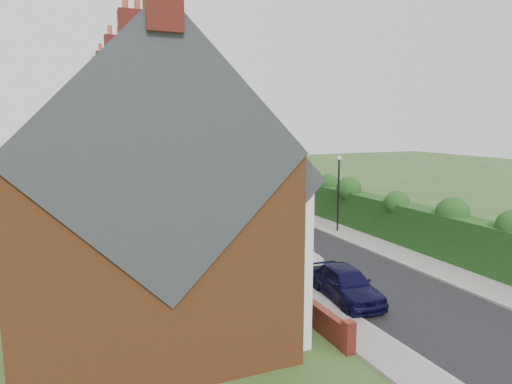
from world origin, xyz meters
TOP-DOWN VIEW (x-y plane):
  - ground at (0.00, 0.00)m, footprint 140.00×140.00m
  - road at (-0.50, 11.00)m, footprint 6.00×58.00m
  - pavement_hedge_side at (3.60, 11.00)m, footprint 2.20×58.00m
  - pavement_house_side at (-4.35, 11.00)m, footprint 1.70×58.00m
  - kerb_hedge_side at (2.55, 11.00)m, footprint 0.18×58.00m
  - kerb_house_side at (-3.55, 11.00)m, footprint 0.18×58.00m
  - hedge at (5.40, 11.00)m, footprint 2.10×58.00m
  - terrace_row at (-10.87, 9.98)m, footprint 9.05×40.50m
  - garden_wall_row at (-5.35, 10.00)m, footprint 0.35×40.35m
  - lamppost at (3.40, 4.00)m, footprint 0.32×0.32m
  - tree_far_left at (-2.65, 40.08)m, footprint 7.14×6.80m
  - tree_far_right at (3.39, 42.08)m, footprint 7.98×7.60m
  - tree_far_back at (-8.59, 43.08)m, footprint 8.40×8.00m
  - car_navy at (-2.89, -6.20)m, footprint 2.13×4.46m
  - car_silver_a at (-2.96, -1.19)m, footprint 2.06×4.27m
  - car_silver_b at (-2.36, 1.40)m, footprint 2.74×5.41m
  - car_white at (-1.68, 8.30)m, footprint 2.41×5.48m
  - car_green at (-1.80, 14.54)m, footprint 2.04×4.33m
  - car_red at (-2.21, 18.20)m, footprint 2.31×4.34m
  - car_beige at (-2.61, 27.20)m, footprint 2.81×5.06m
  - car_grey at (-2.75, 30.90)m, footprint 3.12×5.57m
  - horse at (0.88, 13.17)m, footprint 1.52×2.11m
  - horse_cart at (0.88, 15.24)m, footprint 1.34×2.95m

SIDE VIEW (x-z plane):
  - ground at x=0.00m, z-range 0.00..0.00m
  - road at x=-0.50m, z-range 0.00..0.02m
  - pavement_hedge_side at x=3.60m, z-range 0.00..0.12m
  - pavement_house_side at x=-4.35m, z-range 0.00..0.12m
  - kerb_hedge_side at x=2.55m, z-range 0.00..0.13m
  - kerb_house_side at x=-3.55m, z-range 0.00..0.13m
  - garden_wall_row at x=-5.35m, z-range -0.09..1.01m
  - car_beige at x=-2.61m, z-range 0.00..1.34m
  - car_silver_a at x=-2.96m, z-range 0.00..1.35m
  - car_red at x=-2.21m, z-range 0.00..1.36m
  - car_green at x=-1.80m, z-range 0.00..1.43m
  - car_silver_b at x=-2.36m, z-range 0.00..1.47m
  - car_navy at x=-2.89m, z-range 0.00..1.47m
  - car_grey at x=-2.75m, z-range 0.00..1.53m
  - car_white at x=-1.68m, z-range 0.00..1.57m
  - horse at x=0.88m, z-range 0.00..1.62m
  - horse_cart at x=0.88m, z-range 0.15..2.28m
  - hedge at x=5.40m, z-range 0.18..3.03m
  - lamppost at x=3.40m, z-range 0.72..5.88m
  - terrace_row at x=-10.87m, z-range -1.28..10.22m
  - tree_far_left at x=-2.65m, z-range 1.07..10.36m
  - tree_far_right at x=3.39m, z-range 1.16..11.47m
  - tree_far_back at x=-8.59m, z-range 1.21..12.03m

